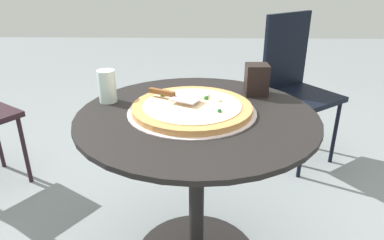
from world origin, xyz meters
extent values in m
cylinder|color=black|center=(0.00, 0.00, 0.68)|extent=(0.88, 0.88, 0.02)
cylinder|color=black|center=(0.00, 0.00, 0.34)|extent=(0.06, 0.06, 0.65)
cylinder|color=silver|center=(0.02, 0.02, 0.69)|extent=(0.47, 0.47, 0.00)
cylinder|color=tan|center=(0.02, 0.02, 0.70)|extent=(0.44, 0.44, 0.02)
cylinder|color=beige|center=(0.02, 0.02, 0.71)|extent=(0.36, 0.36, 0.00)
sphere|color=#266530|center=(-0.05, -0.08, 0.72)|extent=(0.02, 0.02, 0.02)
sphere|color=#337520|center=(0.10, 0.13, 0.72)|extent=(0.02, 0.02, 0.02)
sphere|color=silver|center=(0.05, -0.08, 0.72)|extent=(0.02, 0.02, 0.02)
sphere|color=#316E2E|center=(0.07, -0.03, 0.72)|extent=(0.02, 0.02, 0.02)
sphere|color=white|center=(0.10, -0.04, 0.72)|extent=(0.02, 0.02, 0.02)
sphere|color=white|center=(0.07, 0.02, 0.72)|extent=(0.01, 0.01, 0.01)
sphere|color=white|center=(0.07, 0.02, 0.72)|extent=(0.02, 0.02, 0.02)
cube|color=silver|center=(0.03, 0.04, 0.73)|extent=(0.12, 0.13, 0.00)
cube|color=brown|center=(0.08, 0.13, 0.74)|extent=(0.07, 0.11, 0.02)
cylinder|color=silver|center=(0.11, 0.35, 0.75)|extent=(0.07, 0.07, 0.13)
cube|color=black|center=(0.21, -0.24, 0.75)|extent=(0.09, 0.09, 0.13)
cylinder|color=black|center=(0.57, 0.99, 0.21)|extent=(0.02, 0.02, 0.42)
cube|color=black|center=(0.88, -0.65, 0.44)|extent=(0.52, 0.52, 0.03)
cube|color=black|center=(1.02, -0.54, 0.68)|extent=(0.24, 0.32, 0.47)
cylinder|color=black|center=(0.84, -0.86, 0.21)|extent=(0.02, 0.02, 0.42)
cylinder|color=black|center=(0.66, -0.61, 0.21)|extent=(0.02, 0.02, 0.42)
cylinder|color=black|center=(1.09, -0.68, 0.21)|extent=(0.02, 0.02, 0.42)
cylinder|color=black|center=(0.91, -0.43, 0.21)|extent=(0.02, 0.02, 0.42)
camera|label=1|loc=(-1.18, -0.01, 1.19)|focal=33.20mm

